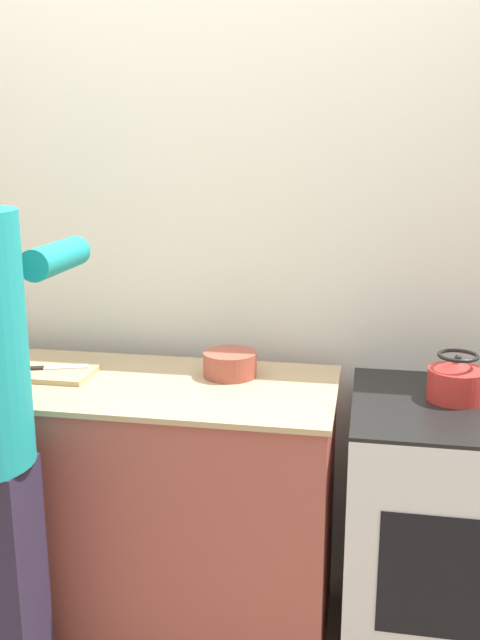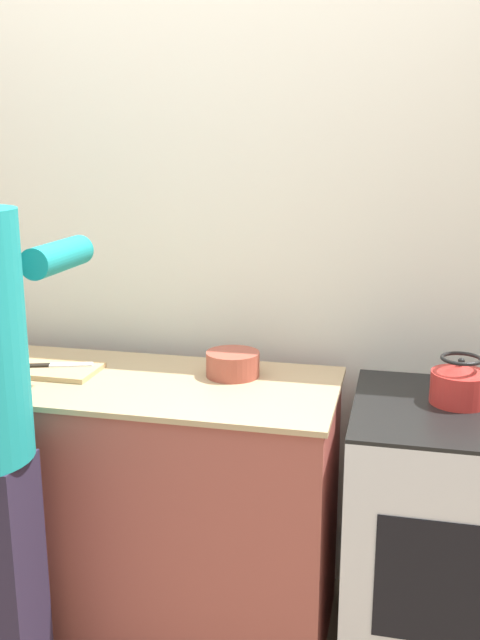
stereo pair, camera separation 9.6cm
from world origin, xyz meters
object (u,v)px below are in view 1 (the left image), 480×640
Objects in this scene: knife at (50,368)px; kettle at (456,380)px; cutting_board at (37,372)px; bowl_prep at (230,364)px; oven at (447,533)px.

kettle is at bearing -16.51° from knife.
cutting_board is 0.66m from bowl_prep.
kettle is at bearing 93.09° from oven.
knife is (-1.35, -0.00, 0.49)m from oven.
kettle is (1.39, 0.06, 0.03)m from cutting_board.
cutting_board is 0.05m from knife.
knife is at bearing -179.98° from oven.
cutting_board is at bearing -177.27° from knife.
oven is 4.91× the size of bowl_prep.
cutting_board is 1.40m from kettle.
knife is at bearing -178.05° from kettle.
cutting_board is at bearing -179.30° from oven.
knife reaches higher than cutting_board.
oven is 0.51m from kettle.
bowl_prep is at bearing -10.34° from knife.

